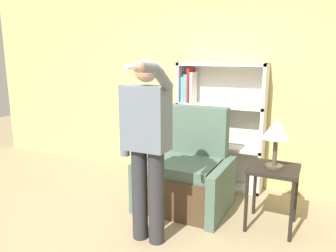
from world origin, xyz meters
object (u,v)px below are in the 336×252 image
(armchair, at_px, (187,176))
(bookcase, at_px, (211,128))
(side_table, at_px, (273,177))
(table_lamp, at_px, (277,131))
(person_standing, at_px, (146,142))

(armchair, bearing_deg, bookcase, 87.31)
(armchair, relative_size, side_table, 1.78)
(table_lamp, bearing_deg, bookcase, 137.73)
(side_table, height_order, table_lamp, table_lamp)
(bookcase, relative_size, side_table, 2.55)
(person_standing, relative_size, table_lamp, 3.46)
(person_standing, height_order, table_lamp, person_standing)
(side_table, distance_m, table_lamp, 0.48)
(bookcase, xyz_separation_m, person_standing, (-0.08, -1.64, 0.19))
(bookcase, distance_m, side_table, 1.31)
(person_standing, distance_m, table_lamp, 1.29)
(bookcase, relative_size, person_standing, 0.96)
(bookcase, height_order, armchair, bookcase)
(armchair, xyz_separation_m, side_table, (0.98, -0.09, 0.17))
(armchair, bearing_deg, side_table, -5.15)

